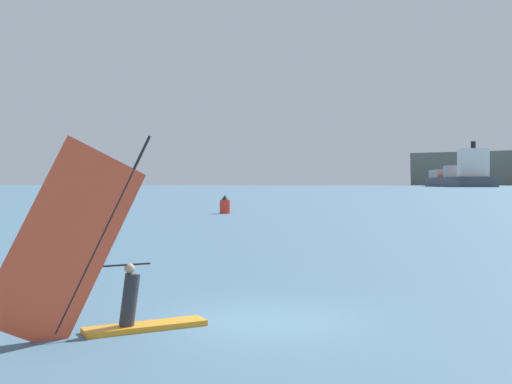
# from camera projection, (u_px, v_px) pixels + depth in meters

# --- Properties ---
(ground_plane) EXTENTS (4000.00, 4000.00, 0.00)m
(ground_plane) POSITION_uv_depth(u_px,v_px,m) (264.00, 320.00, 14.15)
(ground_plane) COLOR #476B84
(windsurfer) EXTENTS (3.64, 3.46, 4.44)m
(windsurfer) POSITION_uv_depth(u_px,v_px,m) (101.00, 277.00, 12.81)
(windsurfer) COLOR orange
(windsurfer) RESTS_ON ground_plane
(cargo_ship) EXTENTS (58.45, 147.34, 38.15)m
(cargo_ship) POSITION_uv_depth(u_px,v_px,m) (458.00, 178.00, 568.62)
(cargo_ship) COLOR #3F444C
(cargo_ship) RESTS_ON ground_plane
(channel_buoy) EXTENTS (1.09, 1.09, 1.92)m
(channel_buoy) POSITION_uv_depth(u_px,v_px,m) (225.00, 205.00, 64.02)
(channel_buoy) COLOR red
(channel_buoy) RESTS_ON ground_plane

